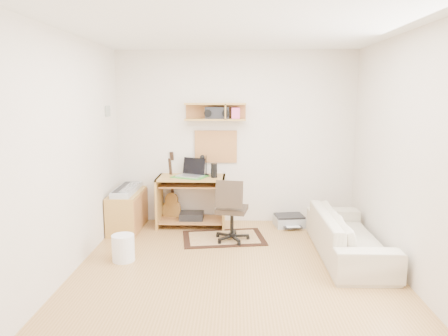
{
  "coord_description": "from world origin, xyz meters",
  "views": [
    {
      "loc": [
        0.0,
        -4.35,
        1.93
      ],
      "look_at": [
        -0.15,
        1.05,
        1.0
      ],
      "focal_mm": 33.63,
      "sensor_mm": 36.0,
      "label": 1
    }
  ],
  "objects_px": {
    "cabinet": "(127,210)",
    "sofa": "(349,228)",
    "desk": "(191,201)",
    "printer": "(289,220)",
    "task_chair": "(232,209)"
  },
  "relations": [
    {
      "from": "desk",
      "to": "task_chair",
      "type": "bearing_deg",
      "value": -46.96
    },
    {
      "from": "cabinet",
      "to": "sofa",
      "type": "relative_size",
      "value": 0.5
    },
    {
      "from": "cabinet",
      "to": "sofa",
      "type": "bearing_deg",
      "value": -18.17
    },
    {
      "from": "desk",
      "to": "sofa",
      "type": "relative_size",
      "value": 0.55
    },
    {
      "from": "task_chair",
      "to": "printer",
      "type": "height_order",
      "value": "task_chair"
    },
    {
      "from": "desk",
      "to": "sofa",
      "type": "xyz_separation_m",
      "value": [
        2.04,
        -1.15,
        -0.02
      ]
    },
    {
      "from": "task_chair",
      "to": "cabinet",
      "type": "distance_m",
      "value": 1.62
    },
    {
      "from": "desk",
      "to": "printer",
      "type": "height_order",
      "value": "desk"
    },
    {
      "from": "printer",
      "to": "sofa",
      "type": "height_order",
      "value": "sofa"
    },
    {
      "from": "cabinet",
      "to": "task_chair",
      "type": "bearing_deg",
      "value": -17.34
    },
    {
      "from": "desk",
      "to": "cabinet",
      "type": "xyz_separation_m",
      "value": [
        -0.92,
        -0.18,
        -0.1
      ]
    },
    {
      "from": "printer",
      "to": "sofa",
      "type": "xyz_separation_m",
      "value": [
        0.57,
        -1.16,
        0.27
      ]
    },
    {
      "from": "sofa",
      "to": "cabinet",
      "type": "bearing_deg",
      "value": 71.83
    },
    {
      "from": "desk",
      "to": "task_chair",
      "type": "height_order",
      "value": "task_chair"
    },
    {
      "from": "desk",
      "to": "printer",
      "type": "xyz_separation_m",
      "value": [
        1.47,
        0.01,
        -0.29
      ]
    }
  ]
}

